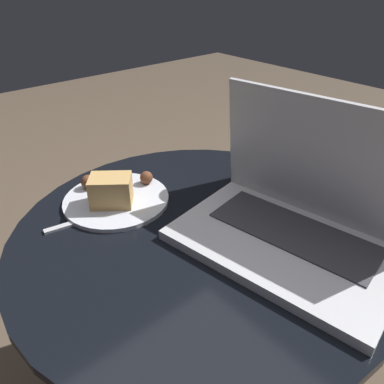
% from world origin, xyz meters
% --- Properties ---
extents(table, '(0.69, 0.69, 0.52)m').
position_xyz_m(table, '(0.00, 0.00, 0.38)').
color(table, '#9E9EA3').
rests_on(table, ground_plane).
extents(napkin, '(0.16, 0.14, 0.00)m').
position_xyz_m(napkin, '(-0.20, -0.09, 0.52)').
color(napkin, silver).
rests_on(napkin, table).
extents(laptop, '(0.40, 0.29, 0.25)m').
position_xyz_m(laptop, '(0.13, 0.10, 0.57)').
color(laptop, silver).
rests_on(laptop, table).
extents(beer_glass, '(0.06, 0.06, 0.21)m').
position_xyz_m(beer_glass, '(-0.06, 0.20, 0.63)').
color(beer_glass, gold).
rests_on(beer_glass, table).
extents(snack_plate, '(0.21, 0.21, 0.07)m').
position_xyz_m(snack_plate, '(-0.18, -0.07, 0.54)').
color(snack_plate, silver).
rests_on(snack_plate, table).
extents(fork, '(0.05, 0.17, 0.00)m').
position_xyz_m(fork, '(-0.16, -0.13, 0.52)').
color(fork, silver).
rests_on(fork, table).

